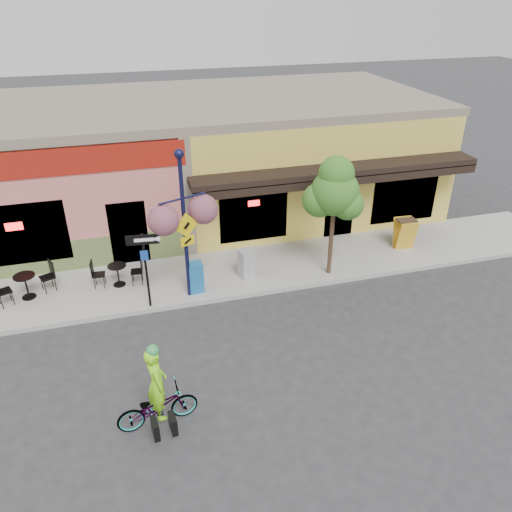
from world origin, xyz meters
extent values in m
plane|color=#2D2D30|center=(0.00, 0.00, 0.00)|extent=(90.00, 90.00, 0.00)
cube|color=#9E9B93|center=(0.00, 2.00, 0.07)|extent=(24.00, 3.00, 0.15)
cube|color=#A8A59E|center=(0.00, 0.55, 0.07)|extent=(24.00, 0.12, 0.15)
imported|color=maroon|center=(-2.88, -3.67, 0.46)|extent=(1.80, 0.80, 0.91)
imported|color=#93FA1A|center=(-2.83, -3.67, 0.87)|extent=(0.49, 0.68, 1.74)
camera|label=1|loc=(-2.96, -11.64, 8.38)|focal=35.00mm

